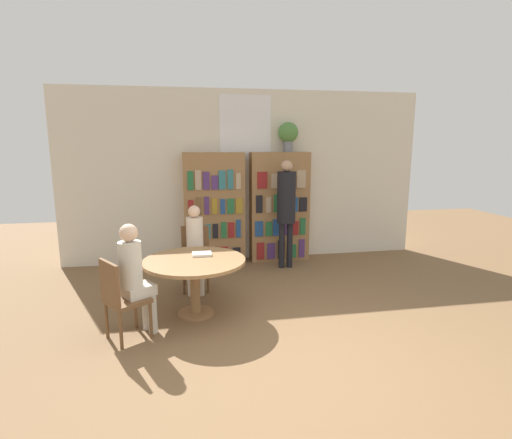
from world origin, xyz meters
The scene contains 12 objects.
ground_plane centered at (0.00, 0.00, 0.00)m, with size 16.00×16.00×0.00m, color brown.
wall_back centered at (0.00, 3.78, 1.51)m, with size 6.40×0.07×3.00m.
bookshelf_left centered at (-0.58, 3.59, 0.96)m, with size 1.04×0.34×1.93m.
bookshelf_right centered at (0.58, 3.59, 0.96)m, with size 1.04×0.34×1.93m.
flower_vase centered at (0.72, 3.59, 2.24)m, with size 0.35×0.35×0.51m.
reading_table centered at (-1.00, 1.44, 0.60)m, with size 1.24×1.24×0.71m.
chair_near_camera centered at (-1.80, 0.92, 0.50)m, with size 0.55×0.55×0.90m.
chair_left_side centered at (-0.96, 2.40, 0.50)m, with size 0.42×0.42×0.90m.
seated_reader_left centered at (-0.97, 2.21, 0.69)m, with size 0.25×0.36×1.24m.
seated_reader_right centered at (-1.65, 1.02, 0.71)m, with size 0.40×0.38×1.26m.
librarian_standing centered at (0.57, 3.09, 1.12)m, with size 0.31×0.58×1.81m.
open_book_on_table centered at (-0.90, 1.61, 0.72)m, with size 0.24×0.18×0.03m.
Camera 1 is at (-1.11, -3.26, 2.10)m, focal length 28.00 mm.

